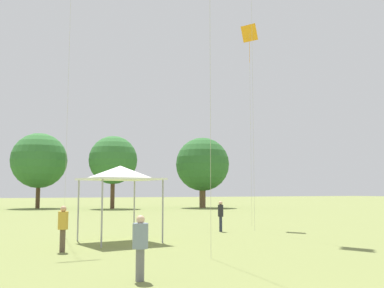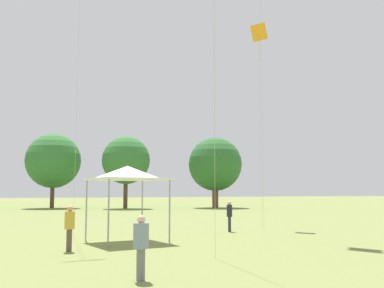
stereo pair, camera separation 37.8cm
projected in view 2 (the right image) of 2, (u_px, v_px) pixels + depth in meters
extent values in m
cylinder|color=slate|center=(141.00, 264.00, 11.08)|extent=(0.30, 0.30, 0.78)
cylinder|color=gray|center=(141.00, 236.00, 11.16)|extent=(0.55, 0.55, 0.62)
sphere|color=#DBAD89|center=(141.00, 219.00, 11.20)|extent=(0.21, 0.21, 0.21)
cylinder|color=#282D42|center=(230.00, 224.00, 24.37)|extent=(0.22, 0.22, 0.81)
cylinder|color=#232328|center=(229.00, 211.00, 24.44)|extent=(0.39, 0.39, 0.64)
sphere|color=#DBAD89|center=(229.00, 203.00, 24.48)|extent=(0.22, 0.22, 0.22)
cylinder|color=brown|center=(69.00, 240.00, 16.40)|extent=(0.28, 0.28, 0.81)
cylinder|color=gold|center=(70.00, 220.00, 16.48)|extent=(0.50, 0.50, 0.64)
sphere|color=tan|center=(70.00, 209.00, 16.52)|extent=(0.22, 0.22, 0.22)
cube|color=white|center=(127.00, 179.00, 19.78)|extent=(3.45, 3.45, 0.08)
cone|color=white|center=(128.00, 172.00, 19.82)|extent=(3.28, 3.28, 0.55)
cylinder|color=#99999E|center=(86.00, 210.00, 20.10)|extent=(0.07, 0.07, 2.68)
cylinder|color=#99999E|center=(142.00, 209.00, 21.52)|extent=(0.07, 0.07, 2.68)
cylinder|color=#99999E|center=(109.00, 213.00, 17.76)|extent=(0.07, 0.07, 2.68)
cylinder|color=#99999E|center=(170.00, 211.00, 19.19)|extent=(0.07, 0.07, 2.68)
cylinder|color=#BCB7A8|center=(214.00, 55.00, 15.36)|extent=(0.01, 0.01, 13.70)
cylinder|color=#BCB7A8|center=(79.00, 27.00, 23.79)|extent=(0.01, 0.01, 21.71)
cylinder|color=#BCB7A8|center=(261.00, 48.00, 25.92)|extent=(0.01, 0.01, 20.87)
cube|color=orange|center=(259.00, 32.00, 29.74)|extent=(0.89, 1.16, 1.02)
cylinder|color=orange|center=(259.00, 50.00, 29.61)|extent=(0.02, 0.02, 1.66)
cylinder|color=#BCB7A8|center=(260.00, 127.00, 29.07)|extent=(0.01, 0.01, 12.67)
cylinder|color=brown|center=(215.00, 193.00, 59.40)|extent=(0.81, 0.81, 3.81)
sphere|color=#2D662D|center=(215.00, 164.00, 59.80)|extent=(7.11, 7.11, 7.11)
cylinder|color=brown|center=(52.00, 192.00, 58.00)|extent=(0.53, 0.53, 4.17)
sphere|color=#337033|center=(53.00, 161.00, 58.42)|extent=(7.09, 7.09, 7.09)
cylinder|color=brown|center=(126.00, 191.00, 56.57)|extent=(0.53, 0.53, 4.43)
sphere|color=#337033|center=(126.00, 160.00, 56.97)|extent=(6.09, 6.09, 6.09)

